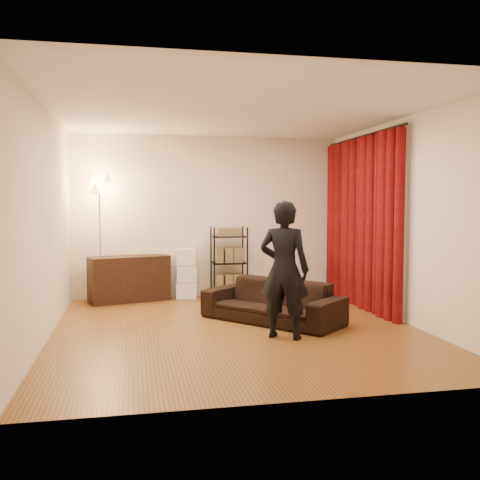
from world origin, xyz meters
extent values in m
plane|color=brown|center=(0.00, 0.00, 0.00)|extent=(5.00, 5.00, 0.00)
plane|color=white|center=(0.00, 0.00, 2.70)|extent=(5.00, 5.00, 0.00)
plane|color=#F1E1CA|center=(0.00, 2.50, 1.35)|extent=(5.00, 0.00, 5.00)
plane|color=#F1E1CA|center=(0.00, -2.50, 1.35)|extent=(5.00, 0.00, 5.00)
plane|color=#F1E1CA|center=(-2.25, 0.00, 1.35)|extent=(0.00, 5.00, 5.00)
plane|color=#F1E1CA|center=(2.25, 0.00, 1.35)|extent=(0.00, 5.00, 5.00)
cylinder|color=black|center=(2.15, 1.12, 2.58)|extent=(0.04, 2.65, 0.04)
imported|color=black|center=(0.54, 0.31, 0.28)|extent=(1.80, 1.91, 0.55)
imported|color=black|center=(0.46, -0.53, 0.81)|extent=(0.70, 0.63, 1.61)
cube|color=black|center=(-1.33, 2.23, 0.36)|extent=(1.33, 0.80, 0.73)
camera|label=1|loc=(-1.26, -6.48, 1.58)|focal=40.00mm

